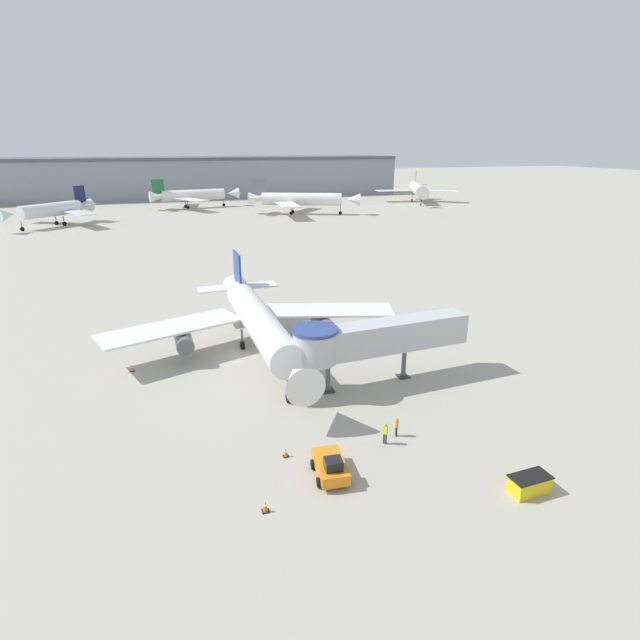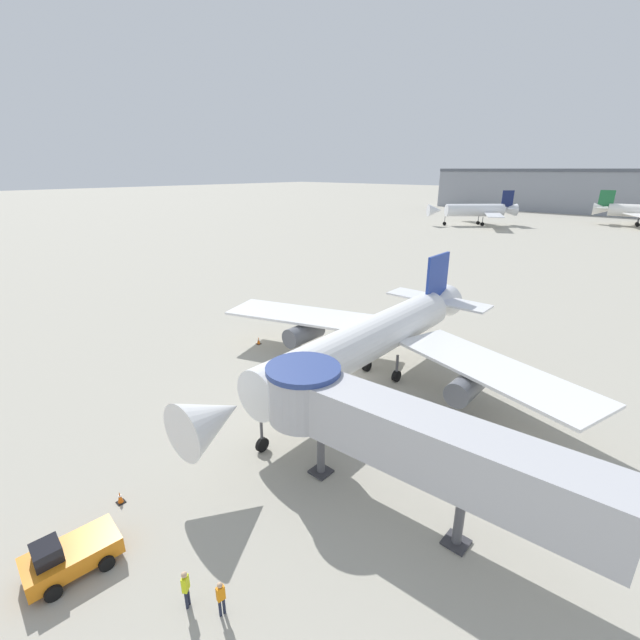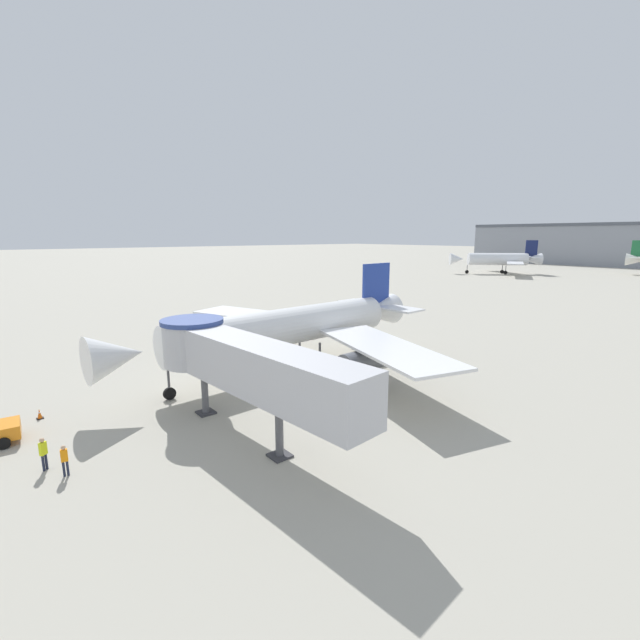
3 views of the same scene
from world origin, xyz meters
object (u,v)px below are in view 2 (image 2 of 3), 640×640
(traffic_cone_port_wing, at_px, (259,341))
(background_jet_navy_tail, at_px, (476,210))
(ground_crew_wing_walker, at_px, (186,587))
(main_airplane, at_px, (370,340))
(pushback_tug_orange, at_px, (70,555))
(ground_crew_marshaller, at_px, (221,596))
(jet_bridge, at_px, (389,429))
(traffic_cone_near_nose, at_px, (120,498))

(traffic_cone_port_wing, xyz_separation_m, background_jet_navy_tail, (-23.65, 105.32, 4.15))
(traffic_cone_port_wing, height_order, ground_crew_wing_walker, ground_crew_wing_walker)
(main_airplane, relative_size, traffic_cone_port_wing, 44.96)
(pushback_tug_orange, xyz_separation_m, ground_crew_marshaller, (6.43, 3.18, 0.16))
(jet_bridge, height_order, ground_crew_marshaller, jet_bridge)
(jet_bridge, height_order, traffic_cone_near_nose, jet_bridge)
(main_airplane, xyz_separation_m, jet_bridge, (8.40, -10.13, 0.81))
(main_airplane, distance_m, traffic_cone_near_nose, 19.52)
(pushback_tug_orange, distance_m, ground_crew_wing_walker, 5.71)
(traffic_cone_port_wing, bearing_deg, jet_bridge, -24.19)
(traffic_cone_near_nose, bearing_deg, background_jet_navy_tail, 105.68)
(jet_bridge, relative_size, background_jet_navy_tail, 0.73)
(ground_crew_marshaller, height_order, background_jet_navy_tail, background_jet_navy_tail)
(pushback_tug_orange, height_order, ground_crew_marshaller, pushback_tug_orange)
(jet_bridge, relative_size, traffic_cone_near_nose, 25.90)
(main_airplane, height_order, ground_crew_marshaller, main_airplane)
(ground_crew_wing_walker, height_order, background_jet_navy_tail, background_jet_navy_tail)
(main_airplane, relative_size, jet_bridge, 1.89)
(main_airplane, height_order, background_jet_navy_tail, background_jet_navy_tail)
(traffic_cone_near_nose, xyz_separation_m, ground_crew_marshaller, (8.79, 0.05, 0.62))
(main_airplane, bearing_deg, ground_crew_marshaller, -71.57)
(main_airplane, xyz_separation_m, background_jet_navy_tail, (-36.56, 104.76, 0.72))
(traffic_cone_near_nose, relative_size, ground_crew_wing_walker, 0.38)
(traffic_cone_port_wing, relative_size, ground_crew_marshaller, 0.45)
(jet_bridge, bearing_deg, ground_crew_wing_walker, -109.72)
(ground_crew_marshaller, distance_m, background_jet_navy_tail, 131.31)
(ground_crew_marshaller, relative_size, ground_crew_wing_walker, 0.93)
(main_airplane, xyz_separation_m, ground_crew_marshaller, (6.99, -19.08, -2.84))
(pushback_tug_orange, bearing_deg, jet_bridge, 62.39)
(traffic_cone_port_wing, bearing_deg, background_jet_navy_tail, 102.66)
(traffic_cone_near_nose, xyz_separation_m, ground_crew_wing_walker, (7.50, -0.66, 0.70))
(traffic_cone_near_nose, xyz_separation_m, background_jet_navy_tail, (-34.77, 123.88, 4.18))
(ground_crew_marshaller, bearing_deg, jet_bridge, -179.55)
(main_airplane, xyz_separation_m, traffic_cone_port_wing, (-12.90, -0.56, -3.43))
(traffic_cone_near_nose, height_order, traffic_cone_port_wing, traffic_cone_port_wing)
(ground_crew_marshaller, bearing_deg, pushback_tug_orange, -54.32)
(main_airplane, relative_size, pushback_tug_orange, 8.55)
(pushback_tug_orange, xyz_separation_m, traffic_cone_near_nose, (-2.36, 3.13, -0.47))
(main_airplane, bearing_deg, traffic_cone_port_wing, -179.21)
(jet_bridge, distance_m, traffic_cone_near_nose, 14.25)
(jet_bridge, height_order, ground_crew_wing_walker, jet_bridge)
(pushback_tug_orange, bearing_deg, ground_crew_wing_walker, 30.82)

